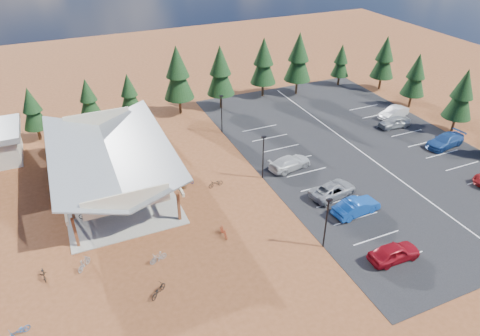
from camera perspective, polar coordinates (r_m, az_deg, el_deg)
ground at (r=43.66m, az=-1.74°, el=-4.08°), size 140.00×140.00×0.00m
asphalt_lot at (r=54.16m, az=15.46°, el=2.41°), size 27.00×44.00×0.04m
concrete_pad at (r=47.48m, az=-16.26°, el=-2.17°), size 10.60×18.60×0.10m
bike_pavilion at (r=45.56m, az=-16.97°, el=1.77°), size 11.65×19.40×4.97m
lamp_post_0 at (r=36.87m, az=11.45°, el=-6.79°), size 0.50×0.25×5.14m
lamp_post_1 at (r=45.31m, az=3.11°, el=1.83°), size 0.50×0.25×5.14m
lamp_post_2 at (r=55.09m, az=-2.47°, el=7.56°), size 0.50×0.25×5.14m
trash_bin_0 at (r=45.37m, az=-7.55°, el=-2.15°), size 0.60×0.60×0.90m
trash_bin_1 at (r=46.05m, az=-7.74°, el=-1.60°), size 0.60×0.60×0.90m
pine_1 at (r=58.53m, az=-25.98°, el=7.15°), size 2.99×2.99×6.96m
pine_2 at (r=59.53m, az=-19.59°, el=8.79°), size 2.87×2.87×6.69m
pine_3 at (r=59.53m, az=-14.57°, el=9.67°), size 2.90×2.90×6.77m
pine_4 at (r=60.09m, az=-8.32°, el=12.42°), size 4.18×4.18×9.73m
pine_5 at (r=61.42m, az=-2.64°, el=12.84°), size 3.96×3.96×9.22m
pine_6 at (r=65.74m, az=3.15°, el=14.04°), size 3.90×3.90×9.08m
pine_7 at (r=67.08m, az=7.81°, el=14.44°), size 4.11×4.11×9.58m
pine_8 at (r=72.53m, az=13.32°, el=13.77°), size 2.88×2.88×6.72m
pine_11 at (r=61.23m, az=27.49°, el=8.72°), size 3.63×3.63×8.45m
pine_12 at (r=66.92m, az=22.41°, el=11.41°), size 3.41×3.41×7.94m
pine_13 at (r=72.20m, az=18.71°, el=13.81°), size 3.65×3.65×8.51m
bike_0 at (r=43.17m, az=-19.59°, el=-5.78°), size 1.83×0.84×0.93m
bike_1 at (r=44.01m, az=-17.26°, el=-4.36°), size 1.90×0.73×1.11m
bike_2 at (r=49.95m, az=-19.06°, el=-0.25°), size 1.65×1.02×0.82m
bike_3 at (r=52.12m, az=-18.56°, el=1.34°), size 1.64×0.63×0.96m
bike_4 at (r=43.45m, az=-14.11°, el=-4.47°), size 1.87×1.16×0.93m
bike_5 at (r=44.24m, az=-13.48°, el=-3.68°), size 1.53×0.79×0.88m
bike_6 at (r=50.60m, az=-15.12°, el=0.91°), size 1.67×0.81×0.84m
bike_7 at (r=51.90m, az=-14.85°, el=1.87°), size 1.69×0.83×0.98m
bike_8 at (r=38.51m, az=-24.72°, el=-12.68°), size 0.74×1.65×0.84m
bike_9 at (r=38.06m, az=-20.09°, el=-11.86°), size 1.43×1.61×1.01m
bike_10 at (r=35.09m, az=-27.46°, el=-18.84°), size 1.75×1.24×0.87m
bike_11 at (r=38.86m, az=-2.22°, el=-8.46°), size 0.53×1.64×0.97m
bike_12 at (r=34.51m, az=-10.82°, el=-15.73°), size 1.69×1.58×0.90m
bike_13 at (r=37.04m, az=-10.86°, el=-11.62°), size 1.65×0.88×0.95m
bike_14 at (r=46.29m, az=-6.96°, el=-1.31°), size 1.29×1.88×0.94m
bike_15 at (r=49.64m, az=-8.87°, el=0.98°), size 1.25×1.46×0.91m
bike_16 at (r=45.20m, az=-3.26°, el=-2.05°), size 1.72×0.78×0.87m
car_0 at (r=38.56m, az=19.87°, el=-10.53°), size 4.58×1.92×1.55m
car_1 at (r=42.61m, az=15.26°, el=-5.00°), size 5.02×2.16×1.61m
car_2 at (r=44.59m, az=12.28°, el=-2.86°), size 5.50×3.25×1.43m
car_3 at (r=48.36m, az=6.69°, el=0.72°), size 5.38×2.90×1.48m
car_7 at (r=58.22m, az=25.69°, el=3.31°), size 5.64×2.90×1.56m
car_8 at (r=60.85m, az=19.91°, el=5.78°), size 4.46×2.10×1.48m
car_9 at (r=63.64m, az=19.81°, el=6.97°), size 4.87×2.41×1.53m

